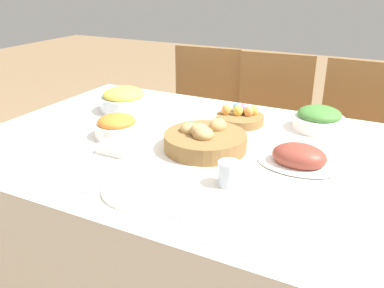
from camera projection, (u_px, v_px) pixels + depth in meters
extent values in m
cube|color=white|center=(198.00, 231.00, 1.60)|extent=(1.66, 1.10, 0.74)
cylinder|color=olive|center=(153.00, 172.00, 2.42)|extent=(0.03, 0.03, 0.42)
cylinder|color=olive|center=(214.00, 184.00, 2.29)|extent=(0.03, 0.03, 0.42)
cylinder|color=olive|center=(179.00, 148.00, 2.75)|extent=(0.03, 0.03, 0.42)
cylinder|color=olive|center=(234.00, 157.00, 2.62)|extent=(0.03, 0.03, 0.42)
cube|color=olive|center=(195.00, 131.00, 2.43)|extent=(0.45, 0.45, 0.02)
cube|color=olive|center=(207.00, 85.00, 2.51)|extent=(0.42, 0.05, 0.46)
cylinder|color=olive|center=(219.00, 188.00, 2.25)|extent=(0.03, 0.03, 0.42)
cylinder|color=olive|center=(289.00, 202.00, 2.11)|extent=(0.03, 0.03, 0.42)
cylinder|color=olive|center=(238.00, 160.00, 2.58)|extent=(0.03, 0.03, 0.42)
cylinder|color=olive|center=(301.00, 171.00, 2.44)|extent=(0.03, 0.03, 0.42)
cube|color=olive|center=(264.00, 144.00, 2.26)|extent=(0.45, 0.45, 0.02)
cube|color=olive|center=(275.00, 93.00, 2.33)|extent=(0.42, 0.05, 0.46)
cylinder|color=olive|center=(298.00, 205.00, 2.08)|extent=(0.03, 0.03, 0.42)
cylinder|color=olive|center=(380.00, 226.00, 1.91)|extent=(0.03, 0.03, 0.42)
cylinder|color=olive|center=(316.00, 175.00, 2.40)|extent=(0.03, 0.03, 0.42)
cube|color=olive|center=(350.00, 160.00, 2.07)|extent=(0.43, 0.43, 0.02)
cube|color=olive|center=(364.00, 105.00, 2.14)|extent=(0.42, 0.03, 0.46)
cylinder|color=olive|center=(205.00, 141.00, 1.42)|extent=(0.29, 0.29, 0.06)
ellipsoid|color=tan|center=(218.00, 126.00, 1.45)|extent=(0.07, 0.08, 0.06)
ellipsoid|color=tan|center=(199.00, 130.00, 1.38)|extent=(0.09, 0.09, 0.05)
ellipsoid|color=tan|center=(200.00, 135.00, 1.39)|extent=(0.08, 0.09, 0.04)
ellipsoid|color=tan|center=(190.00, 130.00, 1.43)|extent=(0.09, 0.08, 0.05)
ellipsoid|color=tan|center=(203.00, 134.00, 1.38)|extent=(0.10, 0.10, 0.05)
cylinder|color=olive|center=(240.00, 119.00, 1.66)|extent=(0.20, 0.20, 0.03)
ellipsoid|color=#F4D151|center=(238.00, 111.00, 1.65)|extent=(0.04, 0.04, 0.05)
ellipsoid|color=#F4D151|center=(254.00, 111.00, 1.66)|extent=(0.04, 0.04, 0.04)
ellipsoid|color=#B27AD1|center=(244.00, 109.00, 1.67)|extent=(0.04, 0.04, 0.05)
ellipsoid|color=#60B2E0|center=(237.00, 108.00, 1.69)|extent=(0.04, 0.04, 0.05)
ellipsoid|color=#F29E4C|center=(226.00, 110.00, 1.66)|extent=(0.04, 0.04, 0.05)
ellipsoid|color=#F29E4C|center=(249.00, 112.00, 1.65)|extent=(0.04, 0.04, 0.05)
ellipsoid|color=white|center=(298.00, 164.00, 1.31)|extent=(0.27, 0.19, 0.01)
ellipsoid|color=brown|center=(299.00, 156.00, 1.30)|extent=(0.17, 0.13, 0.08)
cylinder|color=silver|center=(124.00, 104.00, 1.81)|extent=(0.21, 0.21, 0.07)
ellipsoid|color=#F4DB4C|center=(123.00, 94.00, 1.79)|extent=(0.18, 0.18, 0.06)
cylinder|color=white|center=(117.00, 130.00, 1.53)|extent=(0.17, 0.17, 0.05)
ellipsoid|color=orange|center=(116.00, 121.00, 1.52)|extent=(0.14, 0.14, 0.05)
cylinder|color=white|center=(318.00, 123.00, 1.60)|extent=(0.20, 0.20, 0.05)
ellipsoid|color=#478438|center=(319.00, 114.00, 1.59)|extent=(0.17, 0.17, 0.06)
cylinder|color=white|center=(143.00, 189.00, 1.16)|extent=(0.24, 0.24, 0.01)
cube|color=silver|center=(103.00, 179.00, 1.22)|extent=(0.01, 0.18, 0.00)
cube|color=silver|center=(188.00, 201.00, 1.10)|extent=(0.01, 0.18, 0.00)
cube|color=silver|center=(198.00, 204.00, 1.09)|extent=(0.01, 0.18, 0.00)
cylinder|color=silver|center=(229.00, 174.00, 1.17)|extent=(0.07, 0.07, 0.07)
cube|color=white|center=(115.00, 149.00, 1.39)|extent=(0.11, 0.07, 0.03)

